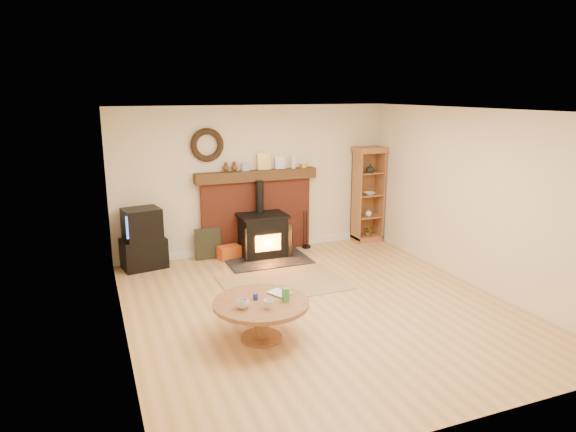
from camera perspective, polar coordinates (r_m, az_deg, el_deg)
name	(u,v)px	position (r m, az deg, el deg)	size (l,w,h in m)	color
ground	(319,306)	(7.07, 3.47, -9.95)	(5.50, 5.50, 0.00)	tan
room_shell	(317,180)	(6.65, 3.19, 4.03)	(5.02, 5.52, 2.61)	beige
chimney_breast	(257,208)	(9.19, -3.50, 0.92)	(2.20, 0.22, 1.78)	maroon
wood_stove	(263,237)	(8.93, -2.77, -2.29)	(1.40, 1.00, 1.32)	black
area_rug	(284,283)	(7.83, -0.44, -7.44)	(1.83, 1.26, 0.01)	brown
tv_unit	(143,240)	(8.68, -15.81, -2.55)	(0.76, 0.59, 1.00)	black
curio_cabinet	(367,194)	(9.95, 8.81, 2.41)	(0.58, 0.42, 1.81)	brown
firelog_box	(229,252)	(8.95, -6.55, -4.04)	(0.37, 0.23, 0.23)	orange
leaning_painting	(208,244)	(8.97, -8.86, -3.05)	(0.45, 0.03, 0.54)	black
fire_tools	(306,242)	(9.52, 2.02, -2.94)	(0.16, 0.16, 0.70)	black
coffee_table	(261,308)	(6.04, -3.00, -10.22)	(1.12, 1.12, 0.63)	brown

